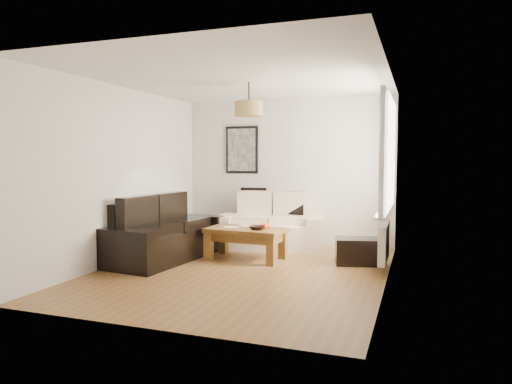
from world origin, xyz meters
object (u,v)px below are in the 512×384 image
(loveseat_cream, at_px, (272,222))
(ottoman, at_px, (359,251))
(sofa_leather, at_px, (164,230))
(coffee_table, at_px, (246,244))

(loveseat_cream, height_order, ottoman, loveseat_cream)
(loveseat_cream, relative_size, ottoman, 2.69)
(ottoman, bearing_deg, loveseat_cream, 153.81)
(sofa_leather, relative_size, ottoman, 3.08)
(sofa_leather, distance_m, ottoman, 2.96)
(ottoman, bearing_deg, coffee_table, -171.69)
(coffee_table, bearing_deg, loveseat_cream, 85.03)
(loveseat_cream, xyz_separation_m, sofa_leather, (-1.30, -1.40, -0.00))
(loveseat_cream, distance_m, coffee_table, 1.05)
(loveseat_cream, distance_m, sofa_leather, 1.91)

